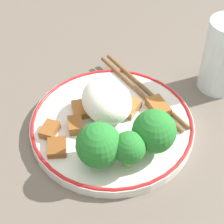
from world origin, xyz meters
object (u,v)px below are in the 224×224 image
(plate, at_px, (112,124))
(chopsticks, at_px, (142,90))
(broccoli_back_center, at_px, (129,148))
(broccoli_back_right, at_px, (154,132))
(drinking_glass, at_px, (223,56))
(broccoli_back_left, at_px, (99,145))

(plate, distance_m, chopsticks, 0.08)
(broccoli_back_center, bearing_deg, broccoli_back_right, -77.08)
(chopsticks, xyz_separation_m, drinking_glass, (-0.02, -0.13, 0.04))
(drinking_glass, bearing_deg, broccoli_back_center, 114.46)
(plate, bearing_deg, broccoli_back_left, 142.80)
(broccoli_back_center, relative_size, chopsticks, 0.27)
(plate, bearing_deg, broccoli_back_center, 171.51)
(broccoli_back_right, distance_m, drinking_glass, 0.19)
(chopsticks, relative_size, drinking_glass, 1.70)
(plate, distance_m, broccoli_back_left, 0.08)
(chopsticks, distance_m, drinking_glass, 0.13)
(broccoli_back_left, relative_size, drinking_glass, 0.53)
(broccoli_back_center, xyz_separation_m, chopsticks, (0.12, -0.08, -0.03))
(broccoli_back_center, distance_m, chopsticks, 0.14)
(broccoli_back_left, xyz_separation_m, broccoli_back_right, (-0.01, -0.07, 0.00))
(broccoli_back_left, xyz_separation_m, broccoli_back_center, (-0.02, -0.03, -0.00))
(plate, distance_m, drinking_glass, 0.20)
(broccoli_back_center, relative_size, broccoli_back_right, 0.84)
(broccoli_back_center, height_order, broccoli_back_right, broccoli_back_right)
(broccoli_back_right, height_order, chopsticks, broccoli_back_right)
(broccoli_back_left, relative_size, broccoli_back_right, 0.98)
(broccoli_back_right, bearing_deg, drinking_glass, -63.05)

